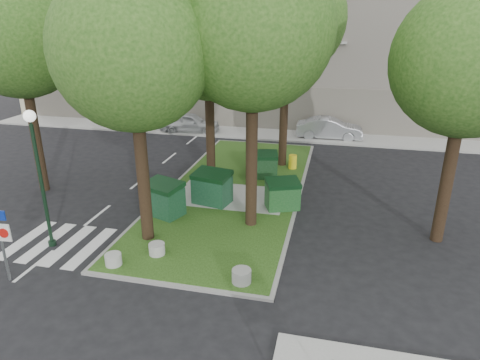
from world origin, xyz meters
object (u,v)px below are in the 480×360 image
(tree_median_mid, at_px, (210,37))
(dumpster_b, at_px, (212,187))
(car_white, at_px, (190,123))
(tree_median_near_right, at_px, (256,12))
(bollard_right, at_px, (242,276))
(bollard_mid, at_px, (157,249))
(litter_bin, at_px, (293,162))
(traffic_sign_pole, at_px, (0,233))
(dumpster_a, at_px, (164,199))
(street_lamp, at_px, (38,164))
(car_silver, at_px, (330,128))
(dumpster_d, at_px, (282,194))
(tree_street_right, at_px, (475,45))
(bollard_left, at_px, (113,259))
(tree_median_far, at_px, (290,6))
(tree_median_near_left, at_px, (134,34))
(tree_street_left, at_px, (18,21))
(dumpster_c, at_px, (263,165))

(tree_median_mid, distance_m, dumpster_b, 6.86)
(car_white, bearing_deg, tree_median_near_right, -157.50)
(bollard_right, distance_m, car_white, 19.12)
(bollard_right, distance_m, bollard_mid, 3.37)
(litter_bin, distance_m, traffic_sign_pole, 14.55)
(bollard_mid, bearing_deg, dumpster_a, 107.99)
(tree_median_mid, xyz_separation_m, bollard_right, (3.45, -8.56, -6.64))
(street_lamp, relative_size, car_white, 1.19)
(bollard_mid, distance_m, car_silver, 17.79)
(dumpster_d, bearing_deg, tree_street_right, -33.70)
(bollard_left, height_order, car_white, car_white)
(tree_median_far, relative_size, bollard_left, 21.86)
(tree_median_near_left, xyz_separation_m, bollard_left, (-0.41, -2.06, -7.00))
(dumpster_a, xyz_separation_m, dumpster_b, (1.60, 1.60, 0.01))
(tree_median_far, relative_size, litter_bin, 15.88)
(bollard_right, bearing_deg, tree_median_mid, 111.97)
(tree_median_far, height_order, litter_bin, tree_median_far)
(tree_median_far, distance_m, tree_street_left, 12.29)
(dumpster_b, bearing_deg, car_white, 125.71)
(tree_median_far, xyz_separation_m, bollard_mid, (-2.98, -10.59, -8.00))
(tree_median_mid, height_order, traffic_sign_pole, tree_median_mid)
(dumpster_d, xyz_separation_m, traffic_sign_pole, (-7.70, -7.18, 0.93))
(tree_street_left, bearing_deg, tree_median_far, 29.28)
(tree_median_near_right, relative_size, bollard_right, 18.88)
(bollard_left, xyz_separation_m, bollard_right, (4.36, 0.00, 0.02))
(dumpster_a, bearing_deg, bollard_mid, -51.52)
(tree_median_far, bearing_deg, traffic_sign_pole, -118.31)
(dumpster_b, distance_m, car_white, 12.90)
(street_lamp, height_order, car_silver, street_lamp)
(car_silver, bearing_deg, tree_median_far, 159.84)
(tree_median_far, height_order, dumpster_a, tree_median_far)
(tree_median_mid, height_order, dumpster_c, tree_median_mid)
(street_lamp, distance_m, car_white, 16.77)
(tree_street_left, distance_m, car_silver, 19.22)
(tree_median_far, relative_size, car_silver, 2.70)
(bollard_right, bearing_deg, dumpster_d, 85.46)
(tree_median_near_right, distance_m, traffic_sign_pole, 10.76)
(street_lamp, distance_m, traffic_sign_pole, 2.69)
(tree_median_near_left, relative_size, litter_bin, 14.03)
(bollard_mid, bearing_deg, tree_median_near_right, 48.07)
(tree_median_near_right, bearing_deg, bollard_right, -83.63)
(dumpster_d, height_order, car_silver, car_silver)
(litter_bin, bearing_deg, traffic_sign_pole, -121.30)
(dumpster_d, xyz_separation_m, car_white, (-8.29, 11.66, -0.03))
(tree_street_left, relative_size, street_lamp, 2.20)
(tree_median_near_left, bearing_deg, car_silver, 69.55)
(tree_median_mid, relative_size, dumpster_c, 6.15)
(dumpster_c, relative_size, bollard_mid, 2.92)
(bollard_right, relative_size, street_lamp, 0.12)
(tree_median_far, distance_m, car_white, 12.24)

